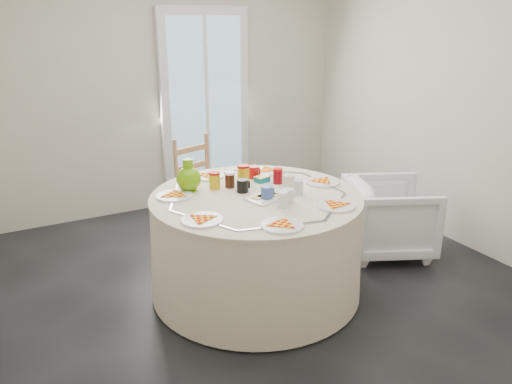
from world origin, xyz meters
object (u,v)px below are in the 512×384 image
green_pitcher (189,178)px  table (256,245)px  wooden_chair (205,190)px  armchair (390,211)px

green_pitcher → table: bearing=-54.3°
table → green_pitcher: size_ratio=6.65×
wooden_chair → armchair: size_ratio=1.34×
wooden_chair → armchair: (1.30, -1.06, -0.08)m
wooden_chair → armchair: bearing=-56.5°
wooden_chair → green_pitcher: bearing=-137.0°
armchair → table: bearing=115.5°
table → green_pitcher: green_pitcher is taller
armchair → green_pitcher: bearing=104.6°
wooden_chair → green_pitcher: 0.96m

